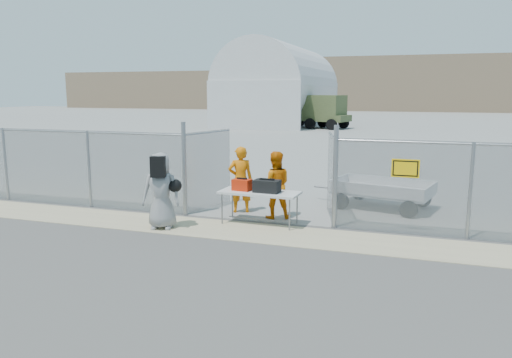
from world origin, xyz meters
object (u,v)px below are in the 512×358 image
(security_worker_right, at_px, (275,185))
(visitor, at_px, (161,191))
(security_worker_left, at_px, (240,180))
(utility_trailer, at_px, (382,194))
(folding_table, at_px, (260,208))

(security_worker_right, distance_m, visitor, 2.94)
(security_worker_left, xyz_separation_m, utility_trailer, (3.64, 1.75, -0.49))
(security_worker_left, distance_m, visitor, 2.46)
(visitor, bearing_deg, folding_table, 12.73)
(security_worker_left, bearing_deg, visitor, 35.71)
(folding_table, height_order, utility_trailer, utility_trailer)
(security_worker_right, relative_size, visitor, 0.95)
(folding_table, distance_m, security_worker_right, 0.88)
(security_worker_right, distance_m, utility_trailer, 3.32)
(visitor, bearing_deg, utility_trailer, 23.51)
(folding_table, distance_m, visitor, 2.45)
(security_worker_left, height_order, utility_trailer, security_worker_left)
(folding_table, xyz_separation_m, security_worker_right, (0.18, 0.72, 0.46))
(visitor, xyz_separation_m, utility_trailer, (4.88, 3.87, -0.51))
(visitor, bearing_deg, security_worker_left, 44.82)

